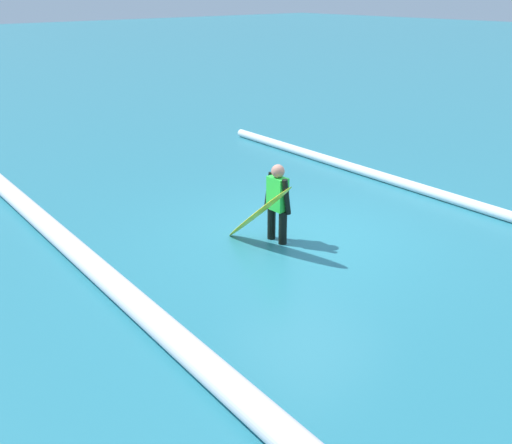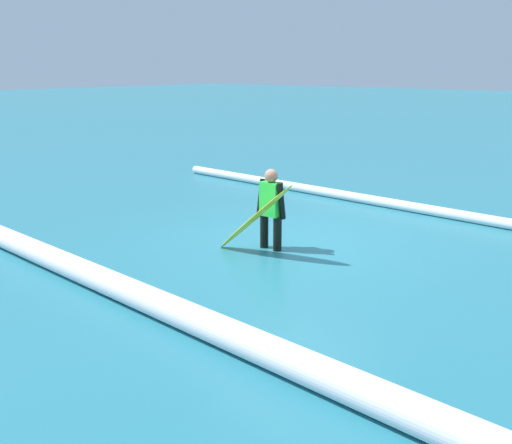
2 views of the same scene
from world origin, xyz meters
The scene contains 4 objects.
ground_plane centered at (0.00, 0.00, 0.00)m, with size 133.65×133.65×0.00m, color teal.
surfer centered at (0.17, 0.64, 0.74)m, with size 0.52×0.22×1.34m.
surfboard centered at (0.17, 1.05, 0.61)m, with size 1.43×0.39×1.26m.
wave_crest_midground centered at (0.06, 3.61, 0.17)m, with size 0.34×0.34×16.13m, color white.
Camera 2 is at (-5.54, 7.86, 2.94)m, focal length 40.75 mm.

